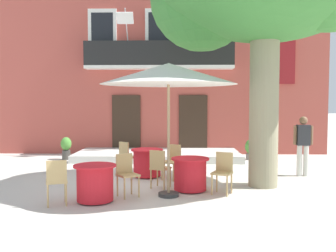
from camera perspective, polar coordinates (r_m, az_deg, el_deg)
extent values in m
plane|color=beige|center=(10.15, -3.46, -7.97)|extent=(120.00, 120.00, 0.00)
cube|color=#B24C42|center=(17.01, -0.95, 9.37)|extent=(13.00, 4.00, 7.50)
cube|color=#332319|center=(15.03, -6.21, 0.20)|extent=(1.10, 0.08, 2.30)
cube|color=#332319|center=(14.91, 3.74, 0.18)|extent=(1.10, 0.08, 2.30)
cube|color=silver|center=(15.37, -9.72, 13.34)|extent=(1.10, 0.08, 1.90)
cube|color=black|center=(15.34, -9.75, 13.36)|extent=(0.84, 0.04, 1.60)
cube|color=silver|center=(15.11, -1.27, 13.56)|extent=(1.10, 0.08, 1.90)
cube|color=black|center=(15.08, -1.28, 13.58)|extent=(0.84, 0.04, 1.60)
cube|color=silver|center=(15.17, 7.29, 13.49)|extent=(1.10, 0.08, 1.90)
cube|color=black|center=(15.14, 7.31, 13.51)|extent=(0.84, 0.04, 1.60)
cube|color=silver|center=(14.66, -1.32, 8.70)|extent=(5.60, 0.65, 0.12)
cube|color=black|center=(14.42, -1.38, 10.82)|extent=(5.60, 0.06, 0.90)
cylinder|color=#B2B2B7|center=(14.78, -6.16, 14.16)|extent=(0.04, 0.95, 1.33)
cube|color=white|center=(14.40, -6.41, 15.66)|extent=(0.60, 0.29, 0.38)
cylinder|color=#B2B2B7|center=(14.67, 3.48, 14.25)|extent=(0.04, 0.95, 1.33)
cube|color=#192D9E|center=(14.29, 3.55, 15.77)|extent=(0.60, 0.29, 0.38)
cylinder|color=slate|center=(14.98, -10.25, 9.32)|extent=(0.32, 0.32, 0.29)
ellipsoid|color=#2D7533|center=(15.02, -10.26, 10.39)|extent=(0.41, 0.41, 0.27)
cylinder|color=#995638|center=(14.70, -1.31, 9.41)|extent=(0.35, 0.35, 0.25)
ellipsoid|color=#2D7533|center=(14.73, -1.32, 10.50)|extent=(0.46, 0.46, 0.31)
cylinder|color=#995638|center=(14.77, 7.76, 9.32)|extent=(0.29, 0.29, 0.24)
ellipsoid|color=#38843D|center=(14.80, 7.76, 10.35)|extent=(0.37, 0.37, 0.30)
cube|color=maroon|center=(15.57, 17.32, 11.15)|extent=(0.60, 0.06, 2.80)
cube|color=silver|center=(13.81, -1.48, -4.36)|extent=(5.79, 2.49, 0.25)
cylinder|color=gray|center=(9.43, 14.05, 2.01)|extent=(0.69, 0.69, 3.58)
cylinder|color=red|center=(8.01, -10.79, -8.43)|extent=(0.74, 0.74, 0.68)
cylinder|color=red|center=(7.94, -10.82, -5.82)|extent=(0.86, 0.86, 0.04)
cylinder|color=#2D2823|center=(8.09, -10.76, -10.89)|extent=(0.44, 0.44, 0.03)
cylinder|color=tan|center=(8.15, -17.44, -9.37)|extent=(0.04, 0.04, 0.45)
cylinder|color=tan|center=(8.16, -15.02, -9.31)|extent=(0.04, 0.04, 0.45)
cylinder|color=tan|center=(7.82, -17.42, -9.92)|extent=(0.04, 0.04, 0.45)
cylinder|color=tan|center=(7.83, -14.90, -9.86)|extent=(0.04, 0.04, 0.45)
cube|color=tan|center=(7.94, -16.23, -7.89)|extent=(0.51, 0.51, 0.04)
cube|color=tan|center=(7.72, -16.22, -6.47)|extent=(0.37, 0.16, 0.42)
cylinder|color=tan|center=(8.28, -4.35, -9.02)|extent=(0.04, 0.04, 0.45)
cylinder|color=tan|center=(8.13, -6.48, -9.27)|extent=(0.04, 0.04, 0.45)
cylinder|color=tan|center=(8.57, -5.45, -8.59)|extent=(0.04, 0.04, 0.45)
cylinder|color=tan|center=(8.42, -7.52, -8.82)|extent=(0.04, 0.04, 0.45)
cube|color=tan|center=(8.30, -5.96, -7.27)|extent=(0.56, 0.56, 0.04)
cube|color=tan|center=(8.42, -6.53, -5.53)|extent=(0.34, 0.25, 0.42)
cylinder|color=red|center=(10.45, -3.14, -5.57)|extent=(0.74, 0.74, 0.68)
cylinder|color=red|center=(10.40, -3.14, -3.55)|extent=(0.86, 0.86, 0.04)
cylinder|color=#2D2823|center=(10.51, -3.13, -7.48)|extent=(0.44, 0.44, 0.03)
cylinder|color=tan|center=(11.26, -5.75, -5.67)|extent=(0.04, 0.04, 0.45)
cylinder|color=tan|center=(11.01, -4.58, -5.87)|extent=(0.04, 0.04, 0.45)
cylinder|color=tan|center=(11.04, -7.09, -5.86)|extent=(0.04, 0.04, 0.45)
cylinder|color=tan|center=(10.78, -5.93, -6.08)|extent=(0.04, 0.04, 0.45)
cube|color=tan|center=(10.98, -5.84, -4.61)|extent=(0.56, 0.56, 0.04)
cube|color=tan|center=(10.84, -6.57, -3.49)|extent=(0.31, 0.28, 0.42)
cylinder|color=tan|center=(9.86, 0.82, -6.97)|extent=(0.04, 0.04, 0.45)
cylinder|color=tan|center=(10.02, -0.89, -6.79)|extent=(0.04, 0.04, 0.45)
cylinder|color=tan|center=(10.15, 1.77, -6.67)|extent=(0.04, 0.04, 0.45)
cylinder|color=tan|center=(10.31, 0.10, -6.50)|extent=(0.04, 0.04, 0.45)
cube|color=tan|center=(10.04, 0.45, -5.35)|extent=(0.54, 0.54, 0.04)
cube|color=tan|center=(10.17, 0.96, -3.94)|extent=(0.35, 0.22, 0.42)
cylinder|color=red|center=(8.83, 3.31, -7.26)|extent=(0.74, 0.74, 0.68)
cylinder|color=red|center=(8.76, 3.32, -4.89)|extent=(0.86, 0.86, 0.04)
cylinder|color=#2D2823|center=(8.90, 3.31, -9.51)|extent=(0.44, 0.44, 0.03)
cylinder|color=tan|center=(9.37, -1.58, -7.52)|extent=(0.04, 0.04, 0.45)
cylinder|color=tan|center=(9.23, 0.33, -7.69)|extent=(0.04, 0.04, 0.45)
cylinder|color=tan|center=(9.08, -2.55, -7.89)|extent=(0.04, 0.04, 0.45)
cylinder|color=tan|center=(8.93, -0.59, -8.08)|extent=(0.04, 0.04, 0.45)
cube|color=tan|center=(9.11, -1.10, -6.28)|extent=(0.53, 0.53, 0.04)
cube|color=tan|center=(8.91, -1.61, -5.00)|extent=(0.36, 0.19, 0.42)
cylinder|color=tan|center=(8.40, 8.77, -8.86)|extent=(0.04, 0.04, 0.45)
cylinder|color=tan|center=(8.50, 6.54, -8.70)|extent=(0.04, 0.04, 0.45)
cylinder|color=tan|center=(8.72, 9.41, -8.41)|extent=(0.04, 0.04, 0.45)
cylinder|color=tan|center=(8.82, 7.26, -8.26)|extent=(0.04, 0.04, 0.45)
cube|color=tan|center=(8.56, 8.01, -6.95)|extent=(0.53, 0.53, 0.04)
cube|color=tan|center=(8.69, 8.38, -5.26)|extent=(0.36, 0.19, 0.42)
cylinder|color=#997A56|center=(8.19, 0.08, -1.70)|extent=(0.06, 0.06, 2.55)
cylinder|color=#333333|center=(8.39, 0.08, -10.13)|extent=(0.44, 0.44, 0.08)
cone|color=white|center=(8.17, 0.08, 7.76)|extent=(2.90, 2.90, 0.45)
cylinder|color=#47423D|center=(14.07, -14.88, -4.17)|extent=(0.29, 0.29, 0.33)
ellipsoid|color=#4C8E38|center=(14.02, -14.91, -2.56)|extent=(0.37, 0.37, 0.47)
cylinder|color=slate|center=(13.87, 12.04, -4.46)|extent=(0.25, 0.25, 0.22)
ellipsoid|color=#4C8E38|center=(13.82, 12.06, -3.02)|extent=(0.33, 0.33, 0.48)
cylinder|color=silver|center=(11.16, 18.94, -4.89)|extent=(0.14, 0.14, 0.85)
cylinder|color=silver|center=(11.21, 19.82, -4.87)|extent=(0.14, 0.14, 0.85)
cube|color=#2D2D33|center=(11.11, 19.45, -1.28)|extent=(0.34, 0.22, 0.56)
sphere|color=brown|center=(11.08, 19.49, 0.78)|extent=(0.22, 0.22, 0.22)
cylinder|color=brown|center=(11.04, 18.37, -1.29)|extent=(0.09, 0.09, 0.52)
cylinder|color=brown|center=(11.18, 20.52, -1.27)|extent=(0.09, 0.09, 0.52)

